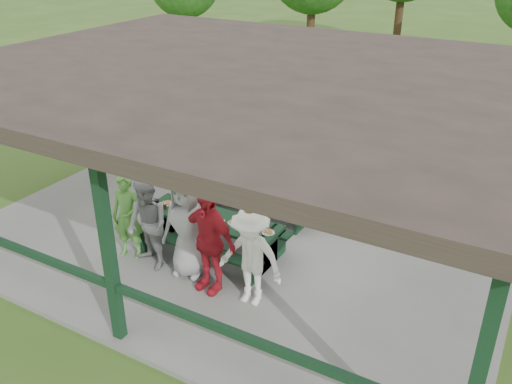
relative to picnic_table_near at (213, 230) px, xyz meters
The scene contains 16 objects.
ground 1.33m from the picnic_table_near, 86.84° to the left, with size 90.00×90.00×0.00m, color #33551A.
concrete_slab 1.31m from the picnic_table_near, 86.84° to the left, with size 10.00×8.00×0.10m, color slate.
pavilion_structure 2.86m from the picnic_table_near, 86.84° to the left, with size 10.60×8.60×3.24m.
picnic_table_near is the anchor object (origin of this frame).
picnic_table_far 2.00m from the picnic_table_near, 90.87° to the left, with size 2.52×1.39×0.75m.
table_setting 0.33m from the picnic_table_near, behind, with size 2.41×0.45×0.10m.
contestant_green 1.54m from the picnic_table_near, 146.91° to the right, with size 0.59×0.39×1.62m, color #559B3D.
contestant_grey_left 1.22m from the picnic_table_near, 128.08° to the right, with size 0.81×0.63×1.67m, color gray.
contestant_grey_mid 0.87m from the picnic_table_near, 89.46° to the right, with size 0.89×0.58×1.83m, color #9B9B9E.
contestant_red 1.18m from the picnic_table_near, 59.35° to the right, with size 1.08×0.45×1.84m, color red.
contestant_white_fedora 1.67m from the picnic_table_near, 34.65° to the right, with size 1.10×0.65×1.74m.
spectator_lblue 2.97m from the picnic_table_near, 100.56° to the left, with size 1.46×0.46×1.57m, color #8CABD8.
spectator_blue 3.75m from the picnic_table_near, 111.60° to the left, with size 0.68×0.45×1.87m, color #4154AB.
spectator_grey 3.44m from the picnic_table_near, 59.19° to the left, with size 0.76×0.59×1.57m, color gray.
pickup_truck 8.68m from the picnic_table_near, 86.46° to the left, with size 2.51×5.45×1.51m, color silver.
farm_trailer 9.58m from the picnic_table_near, 116.41° to the left, with size 3.73×2.31×1.30m.
Camera 1 is at (4.86, -8.26, 5.58)m, focal length 38.00 mm.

